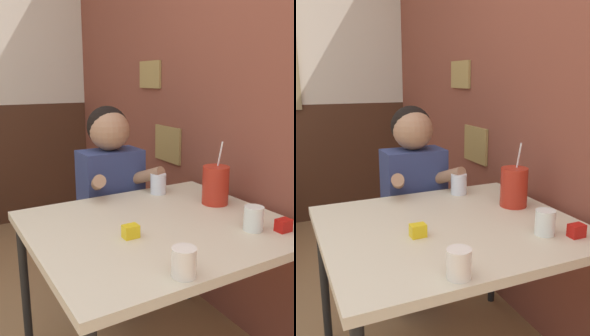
{
  "view_description": "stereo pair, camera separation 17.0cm",
  "coord_description": "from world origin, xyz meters",
  "views": [
    {
      "loc": [
        -0.07,
        -0.8,
        1.32
      ],
      "look_at": [
        0.76,
        0.63,
        0.93
      ],
      "focal_mm": 40.0,
      "sensor_mm": 36.0,
      "label": 1
    },
    {
      "loc": [
        0.08,
        -0.87,
        1.32
      ],
      "look_at": [
        0.76,
        0.63,
        0.93
      ],
      "focal_mm": 40.0,
      "sensor_mm": 36.0,
      "label": 2
    }
  ],
  "objects": [
    {
      "name": "glass_far_side",
      "position": [
        0.55,
        0.04,
        0.78
      ],
      "size": [
        0.08,
        0.08,
        0.09
      ],
      "color": "silver",
      "rests_on": "main_table"
    },
    {
      "name": "glass_near_pitcher",
      "position": [
        0.93,
        0.81,
        0.79
      ],
      "size": [
        0.08,
        0.08,
        0.11
      ],
      "color": "silver",
      "rests_on": "main_table"
    },
    {
      "name": "glass_center",
      "position": [
        1.0,
        0.2,
        0.79
      ],
      "size": [
        0.08,
        0.08,
        0.1
      ],
      "color": "silver",
      "rests_on": "main_table"
    },
    {
      "name": "brick_wall_right",
      "position": [
        1.3,
        1.36,
        1.35
      ],
      "size": [
        0.08,
        4.72,
        2.7
      ],
      "color": "brown",
      "rests_on": "ground_plane"
    },
    {
      "name": "condiment_mustard",
      "position": [
        0.54,
        0.38,
        0.76
      ],
      "size": [
        0.06,
        0.04,
        0.05
      ],
      "color": "yellow",
      "rests_on": "main_table"
    },
    {
      "name": "condiment_ketchup",
      "position": [
        1.09,
        0.13,
        0.76
      ],
      "size": [
        0.06,
        0.04,
        0.05
      ],
      "color": "#B7140F",
      "rests_on": "main_table"
    },
    {
      "name": "person_seated",
      "position": [
        0.77,
        1.05,
        0.64
      ],
      "size": [
        0.42,
        0.42,
        1.18
      ],
      "color": "navy",
      "rests_on": "ground_plane"
    },
    {
      "name": "cocktail_pitcher",
      "position": [
        1.08,
        0.53,
        0.83
      ],
      "size": [
        0.13,
        0.13,
        0.3
      ],
      "color": "#B22819",
      "rests_on": "main_table"
    },
    {
      "name": "main_table",
      "position": [
        0.71,
        0.45,
        0.68
      ],
      "size": [
        1.04,
        0.93,
        0.74
      ],
      "color": "beige",
      "rests_on": "ground_plane"
    }
  ]
}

